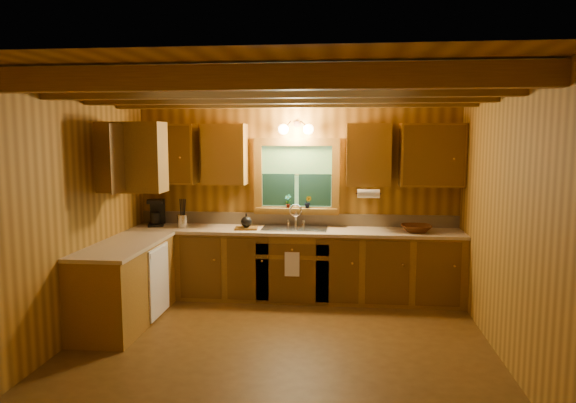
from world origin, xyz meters
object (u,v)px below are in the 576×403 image
(cutting_board, at_px, (246,228))
(wicker_basket, at_px, (416,229))
(coffee_maker, at_px, (156,213))
(sink, at_px, (295,232))

(cutting_board, height_order, wicker_basket, wicker_basket)
(cutting_board, relative_size, wicker_basket, 0.76)
(coffee_maker, bearing_deg, sink, -18.74)
(sink, relative_size, coffee_maker, 2.37)
(coffee_maker, bearing_deg, cutting_board, -23.95)
(coffee_maker, height_order, cutting_board, coffee_maker)
(wicker_basket, bearing_deg, sink, 177.11)
(sink, height_order, cutting_board, sink)
(sink, bearing_deg, cutting_board, -171.54)
(coffee_maker, relative_size, cutting_board, 1.23)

